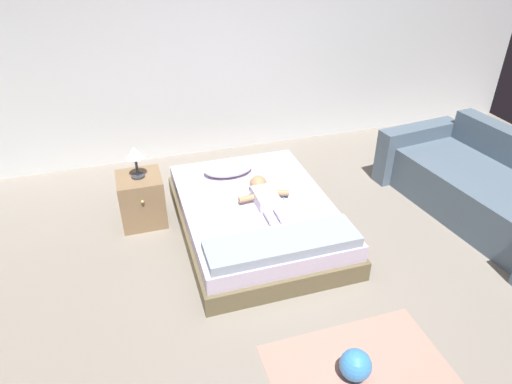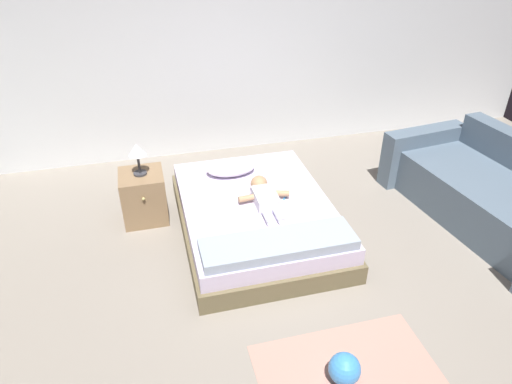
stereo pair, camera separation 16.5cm
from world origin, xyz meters
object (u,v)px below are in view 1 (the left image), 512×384
pillow (228,168)px  lamp (135,155)px  bed (256,216)px  couch (489,190)px  baby (264,195)px  toy_ball (356,365)px  toothbrush (286,194)px  nightstand (142,199)px

pillow → lamp: size_ratio=1.59×
bed → pillow: pillow is taller
pillow → couch: bearing=-22.4°
bed → baby: (0.07, -0.02, 0.23)m
couch → toy_ball: couch is taller
bed → baby: baby is taller
baby → toothbrush: 0.24m
baby → bed: bearing=165.2°
bed → pillow: bearing=101.4°
baby → toothbrush: (0.23, 0.05, -0.05)m
toothbrush → lamp: bearing=160.7°
bed → toothbrush: 0.35m
toy_ball → lamp: bearing=117.2°
bed → toy_ball: bearing=-85.5°
toothbrush → couch: couch is taller
toy_ball → bed: bearing=94.5°
pillow → lamp: 0.94m
bed → lamp: lamp is taller
toothbrush → bed: bearing=-174.5°
lamp → bed: bearing=-25.9°
couch → lamp: lamp is taller
toothbrush → lamp: 1.42m
bed → toothbrush: toothbrush is taller
nightstand → toy_ball: bearing=-62.8°
baby → lamp: size_ratio=2.09×
couch → pillow: bearing=157.6°
nightstand → lamp: 0.48m
pillow → toy_ball: size_ratio=2.37×
pillow → couch: couch is taller
bed → lamp: size_ratio=6.02×
pillow → toothbrush: size_ratio=3.30×
pillow → lamp: (-0.88, -0.09, 0.33)m
pillow → couch: 2.56m
bed → pillow: 0.63m
couch → nightstand: size_ratio=4.38×
toy_ball → toothbrush: bearing=84.7°
baby → toy_ball: 1.73m
toothbrush → toy_ball: toothbrush is taller
couch → lamp: bearing=164.7°
baby → nightstand: (-1.07, 0.50, -0.15)m
nightstand → pillow: bearing=5.7°
pillow → lamp: bearing=-174.3°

